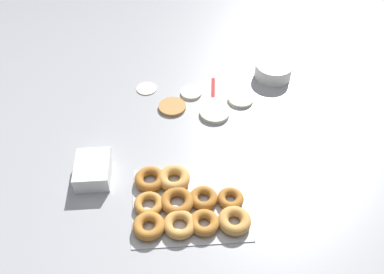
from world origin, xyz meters
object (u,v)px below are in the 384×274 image
(pancake_0, at_px, (191,93))
(pancake_1, at_px, (147,88))
(donut_tray, at_px, (184,204))
(pancake_4, at_px, (215,113))
(pancake_2, at_px, (241,99))
(batter_bowl, at_px, (273,71))
(container_stack, at_px, (93,170))
(spatula, at_px, (213,102))
(pancake_3, at_px, (172,107))

(pancake_0, height_order, pancake_1, pancake_0)
(donut_tray, bearing_deg, pancake_4, 71.26)
(pancake_1, bearing_deg, pancake_4, -33.73)
(pancake_2, xyz_separation_m, batter_bowl, (0.16, 0.15, 0.03))
(container_stack, xyz_separation_m, spatula, (0.44, 0.35, -0.03))
(pancake_1, distance_m, donut_tray, 0.62)
(pancake_3, bearing_deg, pancake_1, 128.83)
(pancake_2, relative_size, pancake_3, 0.94)
(pancake_1, bearing_deg, pancake_3, -51.17)
(pancake_0, relative_size, pancake_4, 0.75)
(pancake_2, height_order, container_stack, container_stack)
(pancake_2, relative_size, container_stack, 0.70)
(pancake_4, bearing_deg, pancake_1, 146.27)
(pancake_4, xyz_separation_m, spatula, (0.00, 0.07, -0.01))
(donut_tray, bearing_deg, pancake_3, 92.35)
(donut_tray, xyz_separation_m, batter_bowl, (0.42, 0.65, 0.01))
(donut_tray, height_order, spatula, donut_tray)
(pancake_3, height_order, spatula, pancake_3)
(pancake_2, xyz_separation_m, pancake_3, (-0.28, -0.02, -0.00))
(pancake_2, xyz_separation_m, pancake_4, (-0.11, -0.08, 0.00))
(pancake_4, distance_m, batter_bowl, 0.36)
(pancake_0, relative_size, pancake_3, 0.80)
(pancake_4, distance_m, spatula, 0.07)
(pancake_1, xyz_separation_m, spatula, (0.27, -0.10, -0.00))
(container_stack, distance_m, spatula, 0.57)
(pancake_1, relative_size, batter_bowl, 0.54)
(donut_tray, height_order, container_stack, container_stack)
(donut_tray, distance_m, container_stack, 0.33)
(pancake_0, distance_m, pancake_3, 0.12)
(pancake_1, height_order, container_stack, container_stack)
(container_stack, bearing_deg, pancake_3, 49.94)
(pancake_1, relative_size, pancake_3, 0.77)
(batter_bowl, bearing_deg, donut_tray, -122.96)
(pancake_3, height_order, pancake_4, pancake_4)
(pancake_0, height_order, pancake_3, pancake_3)
(pancake_1, bearing_deg, pancake_0, -13.64)
(spatula, bearing_deg, pancake_3, -75.16)
(pancake_0, distance_m, spatula, 0.10)
(pancake_3, relative_size, pancake_4, 0.94)
(donut_tray, relative_size, batter_bowl, 2.34)
(pancake_3, xyz_separation_m, spatula, (0.17, 0.02, -0.00))
(pancake_2, relative_size, batter_bowl, 0.66)
(donut_tray, bearing_deg, pancake_0, 83.67)
(pancake_0, height_order, pancake_2, pancake_2)
(spatula, bearing_deg, pancake_4, 6.01)
(donut_tray, xyz_separation_m, container_stack, (-0.30, 0.15, 0.01))
(pancake_2, relative_size, spatula, 0.43)
(pancake_3, bearing_deg, batter_bowl, 21.45)
(batter_bowl, xyz_separation_m, container_stack, (-0.72, -0.50, -0.00))
(pancake_2, bearing_deg, spatula, -178.94)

